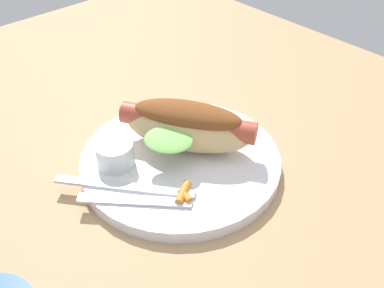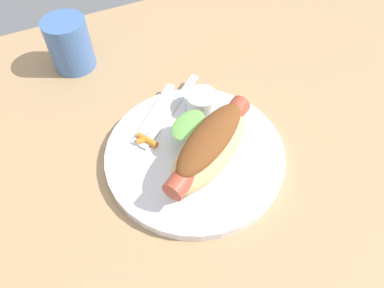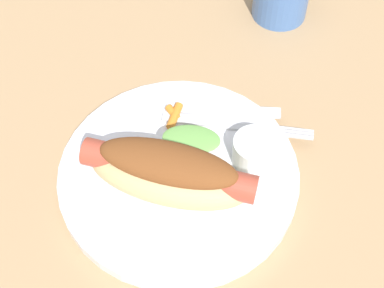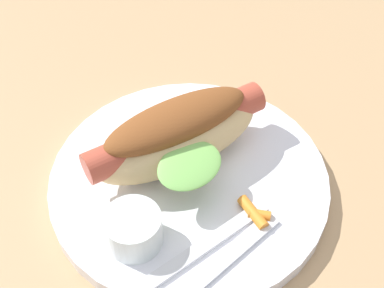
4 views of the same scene
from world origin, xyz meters
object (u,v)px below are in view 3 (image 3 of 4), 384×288
plate (179,175)px  carrot_garnish (174,115)px  hot_dog (173,169)px  sauce_ramekin (255,151)px  fork (234,125)px  knife (225,112)px

plate → carrot_garnish: bearing=141.7°
hot_dog → sauce_ramekin: bearing=36.9°
hot_dog → sauce_ramekin: hot_dog is taller
hot_dog → fork: (-1.16, 10.23, -3.14)cm
carrot_garnish → knife: bearing=53.4°
knife → plate: bearing=-119.8°
fork → knife: 2.20cm
sauce_ramekin → fork: 5.03cm
plate → carrot_garnish: size_ratio=7.51×
fork → carrot_garnish: bearing=178.0°
plate → sauce_ramekin: sauce_ramekin is taller
sauce_ramekin → hot_dog: bearing=-111.6°
sauce_ramekin → fork: size_ratio=0.34×
fork → knife: size_ratio=1.08×
sauce_ramekin → carrot_garnish: size_ratio=1.39×
sauce_ramekin → knife: (-6.65, 2.31, -1.39)cm
plate → carrot_garnish: (-5.69, 4.49, 1.27)cm
plate → knife: bearing=103.5°
carrot_garnish → plate: bearing=-38.3°
sauce_ramekin → carrot_garnish: 10.47cm
hot_dog → sauce_ramekin: (3.39, 8.57, -1.77)cm
sauce_ramekin → knife: 7.17cm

